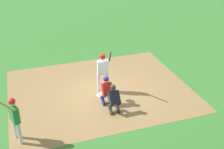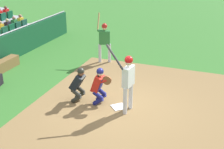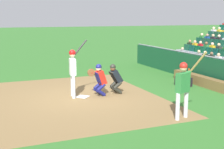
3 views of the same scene
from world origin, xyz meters
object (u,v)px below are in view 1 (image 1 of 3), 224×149
at_px(home_plate_marker, 103,95).
at_px(on_deck_batter, 14,115).
at_px(home_plate_umpire, 114,98).
at_px(catcher_crouching, 107,89).
at_px(batter_at_plate, 103,68).

height_order(home_plate_marker, on_deck_batter, on_deck_batter).
bearing_deg(on_deck_batter, home_plate_umpire, 10.01).
distance_m(catcher_crouching, home_plate_umpire, 0.73).
relative_size(home_plate_marker, catcher_crouching, 0.34).
xyz_separation_m(home_plate_marker, home_plate_umpire, (0.08, -1.42, 0.67)).
xyz_separation_m(home_plate_marker, on_deck_batter, (-3.75, -2.10, 1.10)).
xyz_separation_m(home_plate_marker, batter_at_plate, (0.13, 0.34, 1.17)).
xyz_separation_m(batter_at_plate, on_deck_batter, (-3.88, -2.44, -0.07)).
bearing_deg(catcher_crouching, home_plate_umpire, -82.77).
xyz_separation_m(home_plate_marker, catcher_crouching, (-0.01, -0.70, 0.71)).
bearing_deg(batter_at_plate, home_plate_umpire, -91.67).
relative_size(catcher_crouching, on_deck_batter, 0.61).
distance_m(home_plate_umpire, on_deck_batter, 3.91).
distance_m(home_plate_marker, catcher_crouching, 0.99).
bearing_deg(home_plate_marker, batter_at_plate, 68.70).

